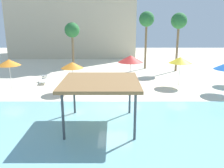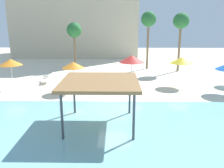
# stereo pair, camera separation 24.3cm
# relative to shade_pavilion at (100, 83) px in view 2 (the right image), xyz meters

# --- Properties ---
(ground_plane) EXTENTS (80.00, 80.00, 0.00)m
(ground_plane) POSITION_rel_shade_pavilion_xyz_m (0.89, 2.70, -2.60)
(ground_plane) COLOR beige
(lagoon_water) EXTENTS (44.00, 13.50, 0.04)m
(lagoon_water) POSITION_rel_shade_pavilion_xyz_m (0.89, -2.55, -2.58)
(lagoon_water) COLOR #7AB7C1
(lagoon_water) RESTS_ON ground
(shade_pavilion) EXTENTS (4.39, 4.39, 2.77)m
(shade_pavilion) POSITION_rel_shade_pavilion_xyz_m (0.00, 0.00, 0.00)
(shade_pavilion) COLOR #42474C
(shade_pavilion) RESTS_ON ground
(beach_umbrella_red_3) EXTENTS (2.37, 2.37, 2.94)m
(beach_umbrella_red_3) POSITION_rel_shade_pavilion_xyz_m (2.42, 8.98, 0.02)
(beach_umbrella_red_3) COLOR silver
(beach_umbrella_red_3) RESTS_ON ground
(beach_umbrella_orange_4) EXTENTS (2.03, 2.03, 2.77)m
(beach_umbrella_orange_4) POSITION_rel_shade_pavilion_xyz_m (-8.56, 7.72, -0.11)
(beach_umbrella_orange_4) COLOR silver
(beach_umbrella_orange_4) RESTS_ON ground
(beach_umbrella_yellow_6) EXTENTS (2.17, 2.17, 2.80)m
(beach_umbrella_yellow_6) POSITION_rel_shade_pavilion_xyz_m (7.14, 9.03, -0.11)
(beach_umbrella_yellow_6) COLOR silver
(beach_umbrella_yellow_6) RESTS_ON ground
(beach_umbrella_orange_7) EXTENTS (1.95, 1.95, 2.65)m
(beach_umbrella_orange_7) POSITION_rel_shade_pavilion_xyz_m (-2.79, 7.04, -0.23)
(beach_umbrella_orange_7) COLOR silver
(beach_umbrella_orange_7) RESTS_ON ground
(lounge_chair_0) EXTENTS (1.47, 1.94, 0.74)m
(lounge_chair_0) POSITION_rel_shade_pavilion_xyz_m (-0.07, 7.94, -2.27)
(lounge_chair_0) COLOR white
(lounge_chair_0) RESTS_ON ground
(lounge_chair_1) EXTENTS (0.84, 1.96, 0.74)m
(lounge_chair_1) POSITION_rel_shade_pavilion_xyz_m (-6.25, 10.13, -2.27)
(lounge_chair_1) COLOR white
(lounge_chair_1) RESTS_ON ground
(palm_tree_0) EXTENTS (1.90, 1.90, 5.92)m
(palm_tree_0) POSITION_rel_shade_pavilion_xyz_m (-4.41, 17.54, 2.24)
(palm_tree_0) COLOR brown
(palm_tree_0) RESTS_ON ground
(palm_tree_1) EXTENTS (1.90, 1.90, 7.05)m
(palm_tree_1) POSITION_rel_shade_pavilion_xyz_m (8.66, 15.96, 3.31)
(palm_tree_1) COLOR brown
(palm_tree_1) RESTS_ON ground
(palm_tree_2) EXTENTS (1.90, 1.90, 7.27)m
(palm_tree_2) POSITION_rel_shade_pavilion_xyz_m (5.01, 17.52, 3.51)
(palm_tree_2) COLOR brown
(palm_tree_2) RESTS_ON ground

